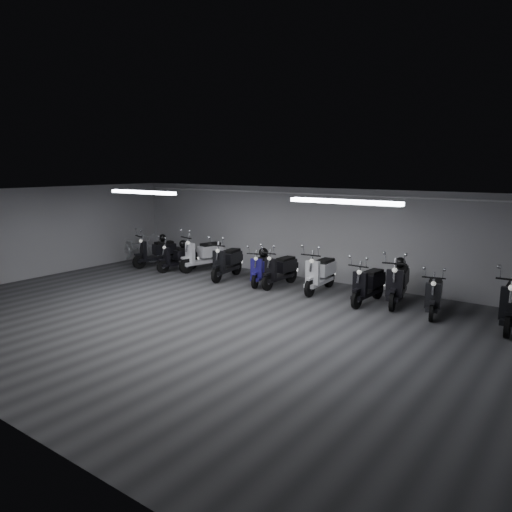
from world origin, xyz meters
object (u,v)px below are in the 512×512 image
Objects in this scene: scooter_1 at (177,253)px; scooter_8 at (398,276)px; scooter_2 at (202,249)px; scooter_3 at (227,256)px; bicycle at (137,244)px; helmet_1 at (400,262)px; helmet_0 at (163,238)px; scooter_5 at (280,264)px; helmet_2 at (183,244)px; helmet_3 at (263,252)px; scooter_0 at (156,247)px; scooter_7 at (368,278)px; scooter_4 at (261,263)px; scooter_9 at (434,289)px; scooter_6 at (320,267)px.

scooter_1 is 7.33m from scooter_8.
scooter_3 is (1.40, -0.43, -0.03)m from scooter_2.
helmet_1 is at bearing -98.13° from bicycle.
bicycle is 1.40m from helmet_0.
helmet_1 is (3.36, 0.46, 0.37)m from scooter_5.
helmet_2 is 3.18m from helmet_3.
scooter_7 is at bearing 19.20° from scooter_0.
bicycle is (-1.27, 0.24, -0.06)m from scooter_0.
helmet_2 is (1.09, -0.10, -0.09)m from helmet_0.
helmet_1 is 0.96× the size of helmet_3.
scooter_5 is at bearing -9.49° from scooter_4.
helmet_3 is at bearing -99.83° from bicycle.
scooter_1 reaches higher than helmet_2.
scooter_9 is (7.68, -0.44, -0.11)m from scooter_2.
bicycle is at bearing 166.22° from scooter_9.
scooter_7 is 6.64m from helmet_2.
scooter_8 reaches higher than scooter_0.
bicycle reaches higher than scooter_9.
helmet_2 is at bearing -102.62° from bicycle.
scooter_7 is at bearing -159.69° from scooter_8.
bicycle reaches higher than helmet_1.
scooter_1 is at bearing -17.11° from helmet_0.
scooter_9 reaches higher than helmet_3.
bicycle is at bearing 177.79° from helmet_2.
helmet_0 is at bearing 174.97° from helmet_2.
helmet_3 is at bearing 0.73° from helmet_0.
scooter_4 is (2.67, -0.38, -0.11)m from scooter_2.
scooter_5 is at bearing -6.10° from scooter_3.
scooter_9 is at bearing -1.34° from helmet_0.
bicycle is 6.80× the size of helmet_3.
bicycle is at bearing -177.72° from helmet_1.
scooter_3 is 0.97× the size of bicycle.
bicycle is at bearing -179.43° from helmet_3.
scooter_0 is at bearing -177.25° from scooter_7.
helmet_1 is (0.57, 0.64, 0.37)m from scooter_7.
scooter_6 is 0.97× the size of scooter_8.
scooter_1 is 3.27m from helmet_3.
scooter_9 is at bearing -3.07° from helmet_3.
helmet_2 is (-3.85, -0.02, 0.23)m from scooter_5.
scooter_4 is at bearing -169.93° from scooter_5.
scooter_3 is at bearing -177.72° from scooter_7.
scooter_4 is 5.83× the size of helmet_3.
helmet_0 is (-1.66, -0.22, 0.26)m from scooter_2.
scooter_5 is 3.85m from helmet_2.
scooter_4 is (1.27, 0.05, -0.08)m from scooter_3.
scooter_0 is 1.05× the size of scooter_5.
scooter_1 is 0.88× the size of scooter_6.
scooter_9 is (1.00, -0.34, -0.10)m from scooter_8.
scooter_8 is 7.11× the size of helmet_1.
scooter_6 reaches higher than scooter_7.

